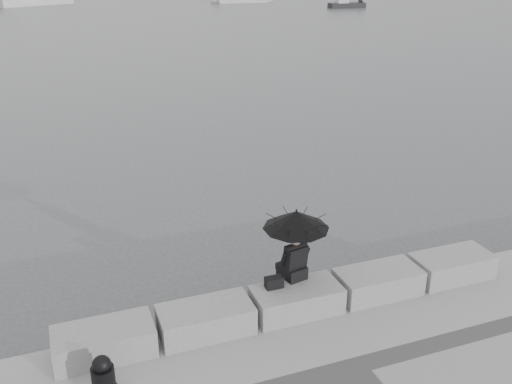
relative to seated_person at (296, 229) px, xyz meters
name	(u,v)px	position (x,y,z in m)	size (l,w,h in m)	color
ground	(286,321)	(-0.11, 0.12, -2.01)	(360.00, 360.00, 0.00)	#434548
stone_block_far_left	(104,342)	(-3.51, -0.33, -1.26)	(1.60, 0.80, 0.50)	slate
stone_block_left	(206,320)	(-1.81, -0.33, -1.26)	(1.60, 0.80, 0.50)	slate
stone_block_centre	(296,300)	(-0.11, -0.33, -1.26)	(1.60, 0.80, 0.50)	slate
stone_block_right	(378,282)	(1.59, -0.33, -1.26)	(1.60, 0.80, 0.50)	slate
stone_block_far_right	(452,266)	(3.29, -0.33, -1.26)	(1.60, 0.80, 0.50)	slate
seated_person	(296,229)	(0.00, 0.00, 0.00)	(1.20, 1.20, 1.39)	black
bag	(274,282)	(-0.48, -0.16, -0.91)	(0.32, 0.18, 0.21)	black
mooring_bollard	(103,378)	(-3.62, -1.25, -1.22)	(0.43, 0.43, 0.68)	black
small_motorboat	(347,5)	(33.90, 59.05, -1.69)	(4.77, 1.98, 1.10)	black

